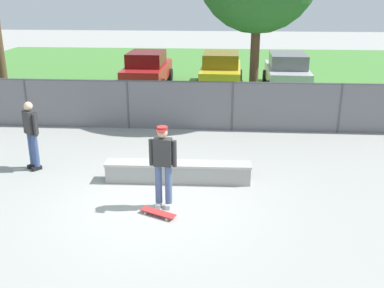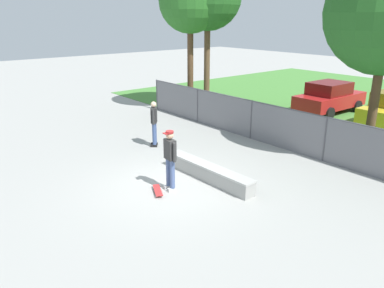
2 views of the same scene
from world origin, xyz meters
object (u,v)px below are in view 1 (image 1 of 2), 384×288
(car_red, at_px, (147,69))
(car_silver, at_px, (287,71))
(skateboarder, at_px, (163,163))
(car_yellow, at_px, (221,70))
(bystander, at_px, (31,132))
(skateboard, at_px, (158,213))
(concrete_ledge, at_px, (178,172))

(car_red, height_order, car_silver, same)
(car_silver, bearing_deg, skateboarder, -108.99)
(car_yellow, relative_size, bystander, 2.33)
(skateboard, relative_size, car_silver, 0.19)
(concrete_ledge, bearing_deg, bystander, 171.75)
(concrete_ledge, height_order, car_red, car_red)
(car_red, bearing_deg, car_yellow, -0.39)
(concrete_ledge, distance_m, car_red, 11.24)
(skateboarder, bearing_deg, concrete_ledge, 82.50)
(car_yellow, bearing_deg, bystander, -114.90)
(bystander, bearing_deg, skateboarder, -27.58)
(bystander, bearing_deg, skateboard, -33.06)
(concrete_ledge, xyz_separation_m, car_silver, (4.01, 10.82, 0.59))
(skateboard, xyz_separation_m, car_red, (-2.30, 12.72, 0.77))
(skateboarder, relative_size, car_silver, 0.43)
(car_silver, bearing_deg, bystander, -127.47)
(concrete_ledge, height_order, skateboarder, skateboarder)
(skateboarder, height_order, skateboard, skateboarder)
(concrete_ledge, distance_m, car_silver, 11.55)
(skateboarder, bearing_deg, car_red, 100.90)
(skateboard, xyz_separation_m, car_yellow, (1.21, 12.70, 0.77))
(skateboard, bearing_deg, concrete_ledge, 82.01)
(car_red, distance_m, bystander, 10.46)
(car_red, xyz_separation_m, car_silver, (6.56, -0.12, 0.00))
(car_yellow, height_order, car_silver, same)
(concrete_ledge, relative_size, skateboard, 4.45)
(car_silver, bearing_deg, car_yellow, 178.24)
(concrete_ledge, distance_m, car_yellow, 10.97)
(skateboard, xyz_separation_m, bystander, (-3.60, 2.34, 0.94))
(car_silver, bearing_deg, concrete_ledge, -110.34)
(car_red, bearing_deg, skateboarder, -79.10)
(skateboard, bearing_deg, car_red, 100.24)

